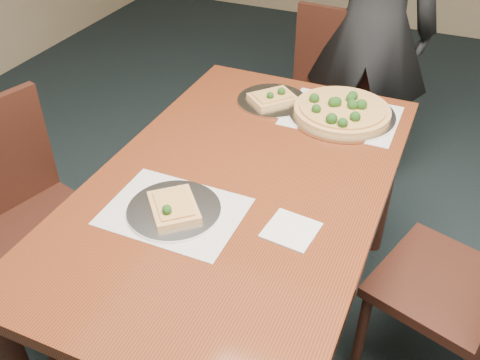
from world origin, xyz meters
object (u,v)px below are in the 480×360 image
at_px(chair_left, 25,208).
at_px(slice_plate_near, 174,208).
at_px(pizza_pan, 342,111).
at_px(diner, 372,28).
at_px(dining_table, 240,202).
at_px(slice_plate_far, 273,99).
at_px(chair_right, 475,285).
at_px(chair_far, 324,93).

distance_m(chair_left, slice_plate_near, 0.71).
bearing_deg(chair_left, pizza_pan, -38.34).
height_order(chair_left, pizza_pan, chair_left).
relative_size(chair_left, diner, 0.54).
xyz_separation_m(chair_left, slice_plate_near, (0.66, -0.03, 0.25)).
distance_m(diner, slice_plate_near, 1.49).
xyz_separation_m(dining_table, pizza_pan, (0.19, 0.53, 0.12)).
bearing_deg(dining_table, slice_plate_near, -117.64).
height_order(dining_table, slice_plate_far, slice_plate_far).
relative_size(dining_table, pizza_pan, 3.71).
bearing_deg(diner, chair_right, 112.52).
distance_m(chair_right, pizza_pan, 0.77).
bearing_deg(dining_table, diner, 83.52).
distance_m(diner, pizza_pan, 0.72).
xyz_separation_m(diner, slice_plate_near, (-0.26, -1.47, -0.07)).
xyz_separation_m(chair_right, slice_plate_far, (-0.86, 0.45, 0.25)).
relative_size(chair_right, pizza_pan, 2.25).
height_order(chair_left, slice_plate_far, chair_left).
xyz_separation_m(dining_table, chair_right, (0.77, 0.08, -0.14)).
distance_m(pizza_pan, slice_plate_far, 0.28).
relative_size(chair_right, slice_plate_near, 3.25).
bearing_deg(pizza_pan, slice_plate_near, -112.43).
bearing_deg(chair_far, slice_plate_near, -89.74).
bearing_deg(slice_plate_near, chair_right, 18.79).
bearing_deg(chair_far, chair_left, -115.78).
height_order(dining_table, pizza_pan, pizza_pan).
bearing_deg(chair_left, dining_table, -61.07).
distance_m(dining_table, chair_right, 0.79).
xyz_separation_m(chair_right, diner, (-0.63, 1.17, 0.32)).
height_order(chair_far, diner, diner).
bearing_deg(chair_right, pizza_pan, -110.43).
height_order(chair_right, pizza_pan, chair_right).
relative_size(diner, slice_plate_near, 5.98).
bearing_deg(diner, chair_far, 30.08).
bearing_deg(diner, dining_table, 77.84).
bearing_deg(dining_table, slice_plate_far, 99.49).
height_order(chair_far, chair_left, same).
bearing_deg(slice_plate_far, dining_table, -80.51).
bearing_deg(slice_plate_far, chair_left, -133.93).
bearing_deg(chair_far, dining_table, -84.55).
bearing_deg(chair_left, diner, -17.39).
bearing_deg(chair_far, chair_right, -48.71).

